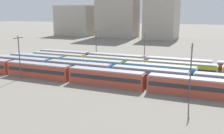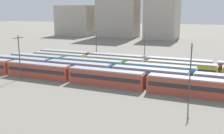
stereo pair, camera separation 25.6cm
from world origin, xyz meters
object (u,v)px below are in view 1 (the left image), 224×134
(train_track_0, at_px, (71,74))
(catenary_pole_0, at_px, (19,55))
(catenary_pole_1, at_px, (145,48))
(train_track_3, at_px, (181,69))
(train_track_4, at_px, (146,62))
(catenary_pole_2, at_px, (191,70))
(train_track_1, at_px, (149,76))
(catenary_pole_3, at_px, (96,45))
(train_track_2, at_px, (92,66))

(train_track_0, relative_size, catenary_pole_0, 6.85)
(catenary_pole_1, bearing_deg, train_track_3, -33.31)
(train_track_4, relative_size, catenary_pole_2, 6.79)
(train_track_1, xyz_separation_m, catenary_pole_3, (-23.11, 18.86, 3.98))
(train_track_2, bearing_deg, catenary_pole_3, 111.53)
(train_track_0, relative_size, train_track_2, 1.34)
(train_track_3, relative_size, catenary_pole_1, 9.04)
(catenary_pole_3, bearing_deg, catenary_pole_2, -39.45)
(train_track_1, distance_m, catenary_pole_1, 19.83)
(train_track_0, relative_size, train_track_4, 1.00)
(train_track_1, distance_m, catenary_pole_0, 32.19)
(train_track_0, bearing_deg, train_track_1, 16.01)
(catenary_pole_0, relative_size, catenary_pole_1, 1.05)
(train_track_3, distance_m, catenary_pole_2, 19.77)
(train_track_2, xyz_separation_m, catenary_pole_0, (-13.15, -13.34, 4.11))
(catenary_pole_2, height_order, catenary_pole_3, catenary_pole_2)
(train_track_1, relative_size, catenary_pole_0, 8.58)
(train_track_3, relative_size, catenary_pole_0, 8.58)
(train_track_0, height_order, catenary_pole_3, catenary_pole_3)
(catenary_pole_2, bearing_deg, train_track_3, 103.19)
(train_track_0, distance_m, catenary_pole_2, 28.64)
(catenary_pole_3, bearing_deg, catenary_pole_0, -106.03)
(catenary_pole_2, bearing_deg, train_track_2, 153.87)
(catenary_pole_3, bearing_deg, train_track_4, -10.33)
(train_track_1, bearing_deg, catenary_pole_3, 140.78)
(train_track_1, xyz_separation_m, catenary_pole_2, (10.04, -8.42, 4.16))
(catenary_pole_3, bearing_deg, train_track_2, -68.47)
(train_track_1, bearing_deg, catenary_pole_2, -39.98)
(catenary_pole_0, xyz_separation_m, catenary_pole_1, (24.40, 26.48, -0.28))
(train_track_1, distance_m, catenary_pole_2, 13.74)
(train_track_1, bearing_deg, catenary_pole_1, 109.42)
(catenary_pole_3, bearing_deg, catenary_pole_1, -1.78)
(train_track_1, xyz_separation_m, catenary_pole_1, (-6.47, 18.35, 3.83))
(train_track_3, height_order, catenary_pole_1, catenary_pole_1)
(catenary_pole_3, bearing_deg, train_track_1, -39.22)
(catenary_pole_1, bearing_deg, catenary_pole_2, -58.34)
(catenary_pole_0, bearing_deg, train_track_4, 42.76)
(train_track_4, distance_m, catenary_pole_2, 28.74)
(train_track_2, xyz_separation_m, catenary_pole_2, (27.76, -13.62, 4.16))
(catenary_pole_2, bearing_deg, train_track_0, 173.48)
(train_track_1, height_order, catenary_pole_1, catenary_pole_1)
(train_track_2, xyz_separation_m, catenary_pole_1, (11.25, 13.15, 3.83))
(catenary_pole_0, xyz_separation_m, catenary_pole_3, (7.75, 27.00, -0.12))
(train_track_2, relative_size, train_track_4, 0.75)
(train_track_2, bearing_deg, train_track_3, 12.56)
(train_track_0, bearing_deg, train_track_2, 87.81)
(catenary_pole_1, distance_m, catenary_pole_2, 31.45)
(catenary_pole_3, bearing_deg, train_track_0, -78.28)
(train_track_2, height_order, catenary_pole_3, catenary_pole_3)
(train_track_4, bearing_deg, catenary_pole_2, -57.61)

